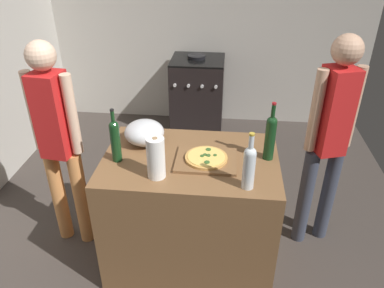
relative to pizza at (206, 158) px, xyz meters
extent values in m
cube|color=#3F3833|center=(-0.29, 0.96, -0.95)|extent=(4.18, 3.69, 0.02)
cube|color=#BCB7AD|center=(-0.29, 2.56, 0.36)|extent=(4.18, 0.10, 2.60)
cube|color=brown|center=(-0.11, 0.03, -0.49)|extent=(1.18, 0.80, 0.91)
cube|color=brown|center=(0.00, 0.00, -0.02)|extent=(0.40, 0.32, 0.02)
cylinder|color=tan|center=(0.00, 0.00, 0.00)|extent=(0.28, 0.28, 0.02)
cylinder|color=#EAC660|center=(0.00, 0.00, 0.01)|extent=(0.25, 0.25, 0.00)
cylinder|color=#335926|center=(-0.01, 0.01, 0.01)|extent=(0.02, 0.02, 0.01)
cylinder|color=#335926|center=(0.01, 0.08, 0.01)|extent=(0.03, 0.03, 0.01)
cylinder|color=#335926|center=(0.01, 0.01, 0.01)|extent=(0.03, 0.03, 0.01)
cylinder|color=#335926|center=(0.06, 0.01, 0.01)|extent=(0.02, 0.02, 0.01)
cylinder|color=#335926|center=(-0.03, 0.00, 0.01)|extent=(0.03, 0.03, 0.01)
cylinder|color=#335926|center=(0.01, -0.08, 0.01)|extent=(0.03, 0.03, 0.01)
cylinder|color=#B2B2B7|center=(-0.45, 0.20, -0.03)|extent=(0.12, 0.12, 0.01)
ellipsoid|color=silver|center=(-0.45, 0.20, 0.06)|extent=(0.28, 0.28, 0.17)
cylinder|color=white|center=(-0.29, -0.20, 0.10)|extent=(0.11, 0.11, 0.27)
cylinder|color=#997551|center=(-0.29, -0.20, 0.11)|extent=(0.03, 0.03, 0.27)
cylinder|color=silver|center=(0.26, -0.25, 0.09)|extent=(0.07, 0.07, 0.24)
sphere|color=silver|center=(0.26, -0.25, 0.21)|extent=(0.07, 0.07, 0.07)
cylinder|color=silver|center=(0.26, -0.25, 0.27)|extent=(0.03, 0.03, 0.10)
cylinder|color=gold|center=(0.26, -0.25, 0.33)|extent=(0.03, 0.03, 0.01)
cylinder|color=#143819|center=(0.41, 0.08, 0.11)|extent=(0.07, 0.07, 0.27)
sphere|color=#143819|center=(0.41, 0.08, 0.24)|extent=(0.07, 0.07, 0.07)
cylinder|color=#143819|center=(0.41, 0.08, 0.31)|extent=(0.03, 0.03, 0.10)
cylinder|color=maroon|center=(0.41, 0.08, 0.37)|extent=(0.03, 0.03, 0.01)
cylinder|color=#143819|center=(-0.59, -0.04, 0.10)|extent=(0.06, 0.06, 0.26)
sphere|color=#143819|center=(-0.59, -0.04, 0.22)|extent=(0.06, 0.06, 0.06)
cylinder|color=#143819|center=(-0.59, -0.04, 0.29)|extent=(0.02, 0.02, 0.08)
cylinder|color=black|center=(-0.59, -0.04, 0.34)|extent=(0.03, 0.03, 0.01)
cube|color=black|center=(-0.25, 2.16, -0.49)|extent=(0.62, 0.57, 0.91)
cube|color=black|center=(-0.25, 2.16, -0.03)|extent=(0.62, 0.57, 0.02)
cylinder|color=silver|center=(-0.48, 1.86, -0.24)|extent=(0.04, 0.02, 0.04)
cylinder|color=silver|center=(-0.33, 1.86, -0.24)|extent=(0.04, 0.02, 0.04)
cylinder|color=silver|center=(-0.17, 1.86, -0.24)|extent=(0.04, 0.02, 0.04)
cylinder|color=silver|center=(-0.02, 1.86, -0.24)|extent=(0.04, 0.02, 0.04)
cylinder|color=black|center=(-0.27, 2.18, 0.00)|extent=(0.21, 0.21, 0.04)
cylinder|color=#D88C4C|center=(-1.17, 0.16, -0.53)|extent=(0.11, 0.11, 0.82)
cylinder|color=#D88C4C|center=(-0.98, 0.14, -0.53)|extent=(0.11, 0.11, 0.82)
cube|color=red|center=(-1.08, 0.15, 0.18)|extent=(0.22, 0.22, 0.61)
cylinder|color=beige|center=(-1.22, 0.16, 0.20)|extent=(0.08, 0.08, 0.58)
cylinder|color=beige|center=(-0.93, 0.13, 0.20)|extent=(0.08, 0.08, 0.58)
sphere|color=beige|center=(-1.08, 0.15, 0.61)|extent=(0.20, 0.20, 0.20)
cylinder|color=#383D4C|center=(0.95, 0.38, -0.52)|extent=(0.11, 0.11, 0.84)
cylinder|color=#383D4C|center=(0.76, 0.32, -0.52)|extent=(0.11, 0.11, 0.84)
cube|color=red|center=(0.86, 0.35, 0.21)|extent=(0.25, 0.25, 0.63)
cylinder|color=tan|center=(0.99, 0.40, 0.23)|extent=(0.08, 0.08, 0.60)
cylinder|color=tan|center=(0.72, 0.31, 0.23)|extent=(0.08, 0.08, 0.60)
sphere|color=tan|center=(0.86, 0.35, 0.64)|extent=(0.20, 0.20, 0.20)
camera|label=1|loc=(0.12, -2.08, 1.31)|focal=34.98mm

